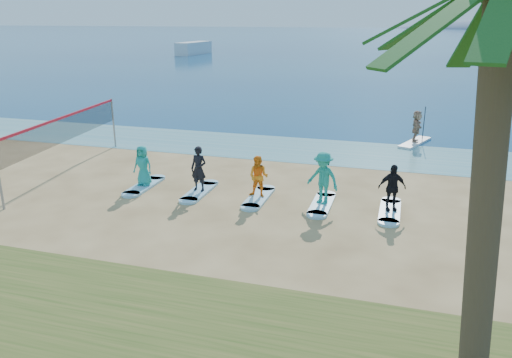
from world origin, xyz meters
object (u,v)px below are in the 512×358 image
(student_2, at_px, (259,177))
(surfboard_4, at_px, (390,211))
(student_1, at_px, (199,169))
(boat_offshore_b, at_px, (491,46))
(student_0, at_px, (143,165))
(student_3, at_px, (323,178))
(paddleboarder, at_px, (417,126))
(boat_offshore_a, at_px, (194,54))
(surfboard_2, at_px, (259,198))
(surfboard_0, at_px, (144,186))
(volleyball_net, at_px, (66,129))
(surfboard_1, at_px, (200,191))
(student_4, at_px, (392,188))
(paddleboard, at_px, (415,142))
(surfboard_3, at_px, (322,204))

(student_2, relative_size, surfboard_4, 0.70)
(student_1, height_order, surfboard_4, student_1)
(surfboard_4, bearing_deg, boat_offshore_b, 80.90)
(student_0, distance_m, student_3, 7.10)
(paddleboarder, xyz_separation_m, boat_offshore_b, (17.30, 102.82, -0.94))
(surfboard_4, bearing_deg, student_3, 180.00)
(boat_offshore_a, xyz_separation_m, student_3, (34.47, -68.02, 1.03))
(surfboard_2, relative_size, student_2, 1.43)
(surfboard_0, xyz_separation_m, student_2, (4.73, 0.00, 0.82))
(volleyball_net, distance_m, student_2, 8.91)
(boat_offshore_a, height_order, student_0, student_0)
(student_0, relative_size, surfboard_1, 0.72)
(student_0, height_order, student_4, student_4)
(boat_offshore_b, bearing_deg, student_2, -86.48)
(boat_offshore_b, distance_m, student_1, 116.10)
(paddleboarder, relative_size, surfboard_0, 0.75)
(boat_offshore_a, bearing_deg, surfboard_2, -59.69)
(student_1, distance_m, surfboard_2, 2.53)
(surfboard_0, bearing_deg, paddleboarder, 45.47)
(paddleboard, relative_size, student_4, 1.84)
(volleyball_net, bearing_deg, paddleboard, 33.73)
(surfboard_1, relative_size, surfboard_3, 1.00)
(boat_offshore_b, xyz_separation_m, surfboard_4, (-18.16, -113.32, 0.04))
(surfboard_0, height_order, student_2, student_2)
(surfboard_1, xyz_separation_m, student_1, (0.00, 0.00, 0.91))
(student_4, bearing_deg, paddleboarder, 66.71)
(student_4, bearing_deg, student_2, 161.42)
(paddleboard, relative_size, boat_offshore_a, 0.33)
(volleyball_net, height_order, surfboard_3, volleyball_net)
(volleyball_net, distance_m, surfboard_0, 4.56)
(volleyball_net, relative_size, student_3, 4.80)
(boat_offshore_a, xyz_separation_m, student_2, (32.11, -68.02, 0.86))
(paddleboarder, relative_size, surfboard_3, 0.75)
(boat_offshore_a, bearing_deg, volleyball_net, -65.82)
(boat_offshore_a, bearing_deg, student_3, -58.09)
(volleyball_net, distance_m, surfboard_1, 6.76)
(boat_offshore_b, relative_size, student_4, 3.70)
(volleyball_net, bearing_deg, boat_offshore_b, 74.26)
(volleyball_net, bearing_deg, surfboard_1, -7.83)
(student_3, bearing_deg, student_2, -157.42)
(boat_offshore_b, distance_m, student_0, 116.64)
(volleyball_net, height_order, student_4, volleyball_net)
(paddleboard, distance_m, surfboard_2, 11.90)
(volleyball_net, bearing_deg, student_0, -12.26)
(student_2, relative_size, surfboard_3, 0.70)
(surfboard_1, bearing_deg, student_3, 0.00)
(boat_offshore_a, xyz_separation_m, surfboard_2, (32.11, -68.02, 0.04))
(student_1, xyz_separation_m, surfboard_3, (4.73, 0.00, -0.91))
(student_3, bearing_deg, surfboard_0, -157.42)
(surfboard_0, bearing_deg, boat_offshore_a, 111.92)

